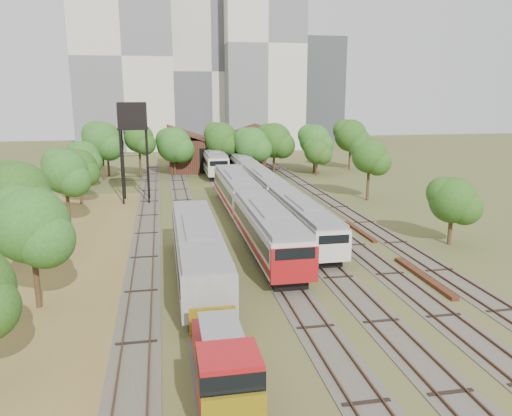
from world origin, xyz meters
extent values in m
plane|color=#475123|center=(0.00, 0.00, 0.00)|extent=(240.00, 240.00, 0.00)
cube|color=brown|center=(-18.00, 8.00, 0.02)|extent=(14.00, 60.00, 0.04)
cube|color=#4C473D|center=(-12.00, 25.00, 0.03)|extent=(2.60, 80.00, 0.06)
cube|color=#472D1E|center=(-12.72, 25.00, 0.12)|extent=(0.08, 80.00, 0.14)
cube|color=#472D1E|center=(-11.28, 25.00, 0.12)|extent=(0.08, 80.00, 0.14)
cube|color=#4C473D|center=(-8.00, 25.00, 0.03)|extent=(2.60, 80.00, 0.06)
cube|color=#472D1E|center=(-8.72, 25.00, 0.12)|extent=(0.08, 80.00, 0.14)
cube|color=#472D1E|center=(-7.28, 25.00, 0.12)|extent=(0.08, 80.00, 0.14)
cube|color=#4C473D|center=(-2.00, 25.00, 0.03)|extent=(2.60, 80.00, 0.06)
cube|color=#472D1E|center=(-2.72, 25.00, 0.12)|extent=(0.08, 80.00, 0.14)
cube|color=#472D1E|center=(-1.28, 25.00, 0.12)|extent=(0.08, 80.00, 0.14)
cube|color=#4C473D|center=(2.00, 25.00, 0.03)|extent=(2.60, 80.00, 0.06)
cube|color=#472D1E|center=(1.28, 25.00, 0.12)|extent=(0.08, 80.00, 0.14)
cube|color=#472D1E|center=(2.72, 25.00, 0.12)|extent=(0.08, 80.00, 0.14)
cube|color=#4C473D|center=(6.00, 25.00, 0.03)|extent=(2.60, 80.00, 0.06)
cube|color=#472D1E|center=(5.28, 25.00, 0.12)|extent=(0.08, 80.00, 0.14)
cube|color=#472D1E|center=(6.72, 25.00, 0.12)|extent=(0.08, 80.00, 0.14)
cube|color=#4C473D|center=(10.00, 25.00, 0.03)|extent=(2.60, 80.00, 0.06)
cube|color=#472D1E|center=(9.28, 25.00, 0.12)|extent=(0.08, 80.00, 0.14)
cube|color=#472D1E|center=(10.72, 25.00, 0.12)|extent=(0.08, 80.00, 0.14)
cube|color=black|center=(-2.00, 9.15, 0.44)|extent=(2.41, 15.64, 0.88)
cube|color=beige|center=(-2.00, 9.15, 2.24)|extent=(3.17, 17.00, 2.74)
cube|color=black|center=(-2.00, 9.15, 2.57)|extent=(3.23, 15.64, 0.93)
cube|color=slate|center=(-2.00, 9.15, 3.81)|extent=(2.92, 16.66, 0.39)
cube|color=maroon|center=(-2.00, 9.15, 1.48)|extent=(3.23, 16.66, 0.49)
cube|color=maroon|center=(-2.00, 0.70, 2.11)|extent=(3.21, 0.25, 2.46)
cube|color=black|center=(-2.00, 26.65, 0.44)|extent=(2.41, 15.64, 0.88)
cube|color=beige|center=(-2.00, 26.65, 2.24)|extent=(3.17, 17.00, 2.74)
cube|color=black|center=(-2.00, 26.65, 2.57)|extent=(3.23, 15.64, 0.93)
cube|color=slate|center=(-2.00, 26.65, 3.81)|extent=(2.92, 16.66, 0.39)
cube|color=maroon|center=(-2.00, 26.65, 1.48)|extent=(3.23, 16.66, 0.49)
cube|color=black|center=(2.00, 12.99, 0.38)|extent=(2.10, 15.64, 0.76)
cube|color=beige|center=(2.00, 12.99, 1.96)|extent=(2.77, 17.00, 2.39)
cube|color=black|center=(2.00, 12.99, 2.24)|extent=(2.83, 15.64, 0.81)
cube|color=slate|center=(2.00, 12.99, 3.32)|extent=(2.55, 16.66, 0.34)
cube|color=#1A6835|center=(2.00, 12.99, 1.29)|extent=(2.83, 16.66, 0.43)
cube|color=beige|center=(2.00, 4.54, 1.84)|extent=(2.81, 0.25, 2.15)
cube|color=black|center=(2.00, 30.49, 0.38)|extent=(2.10, 15.64, 0.76)
cube|color=beige|center=(2.00, 30.49, 1.96)|extent=(2.77, 17.00, 2.39)
cube|color=black|center=(2.00, 30.49, 2.24)|extent=(2.83, 15.64, 0.81)
cube|color=slate|center=(2.00, 30.49, 3.32)|extent=(2.55, 16.66, 0.34)
cube|color=#1A6835|center=(2.00, 30.49, 1.29)|extent=(2.83, 16.66, 0.43)
cube|color=black|center=(2.00, 47.99, 0.38)|extent=(2.10, 15.64, 0.76)
cube|color=beige|center=(2.00, 47.99, 1.96)|extent=(2.77, 17.00, 2.39)
cube|color=black|center=(2.00, 47.99, 2.24)|extent=(2.83, 15.64, 0.81)
cube|color=slate|center=(2.00, 47.99, 3.32)|extent=(2.55, 16.66, 0.34)
cube|color=#1A6835|center=(2.00, 47.99, 1.29)|extent=(2.83, 16.66, 0.43)
cube|color=black|center=(-2.00, 52.04, 0.44)|extent=(2.40, 14.72, 0.87)
cube|color=beige|center=(-2.00, 52.04, 2.23)|extent=(3.16, 16.00, 2.73)
cube|color=black|center=(-2.00, 52.04, 2.56)|extent=(3.22, 14.72, 0.93)
cube|color=slate|center=(-2.00, 52.04, 3.79)|extent=(2.91, 15.68, 0.39)
cube|color=#1A6835|center=(-2.00, 52.04, 1.47)|extent=(3.22, 15.68, 0.49)
cube|color=beige|center=(-2.00, 44.09, 2.10)|extent=(3.20, 0.25, 2.45)
cube|color=black|center=(-8.00, -9.16, 0.41)|extent=(1.98, 7.20, 0.81)
cube|color=maroon|center=(-8.00, -8.36, 1.49)|extent=(2.26, 4.40, 1.35)
cube|color=maroon|center=(-8.00, -11.76, 2.03)|extent=(2.44, 2.35, 2.44)
cube|color=black|center=(-8.00, -11.76, 2.62)|extent=(2.48, 2.39, 0.81)
cube|color=gold|center=(-8.00, -13.11, 1.44)|extent=(2.44, 0.20, 1.62)
cube|color=gold|center=(-8.00, -5.21, 1.44)|extent=(2.44, 0.20, 1.62)
cube|color=slate|center=(-8.00, -9.16, 2.98)|extent=(1.80, 3.60, 0.18)
cube|color=black|center=(-8.00, 4.84, 0.43)|extent=(2.36, 16.56, 0.86)
cube|color=gray|center=(-8.00, 4.84, 2.20)|extent=(3.11, 18.00, 2.68)
cube|color=black|center=(-8.00, 4.84, 2.52)|extent=(3.17, 16.56, 0.91)
cube|color=slate|center=(-8.00, 4.84, 3.74)|extent=(2.86, 17.64, 0.39)
cylinder|color=black|center=(-15.00, 31.42, 4.43)|extent=(0.22, 0.22, 8.85)
cylinder|color=black|center=(-12.01, 31.42, 4.43)|extent=(0.22, 0.22, 8.85)
cylinder|color=black|center=(-15.00, 34.41, 4.43)|extent=(0.22, 0.22, 8.85)
cylinder|color=black|center=(-12.01, 34.41, 4.43)|extent=(0.22, 0.22, 8.85)
cube|color=black|center=(-13.51, 32.91, 8.95)|extent=(3.49, 3.49, 0.20)
cube|color=black|center=(-13.51, 32.91, 10.55)|extent=(3.32, 3.32, 2.99)
cube|color=#502817|center=(8.00, 1.88, 0.14)|extent=(0.54, 8.16, 0.27)
cube|color=#502817|center=(8.20, 14.31, 0.12)|extent=(0.44, 7.11, 0.23)
cube|color=#351A13|center=(-1.00, 58.00, 2.75)|extent=(16.00, 11.00, 5.50)
cube|color=#351A13|center=(-5.00, 58.00, 6.10)|extent=(8.45, 11.55, 2.96)
cube|color=#351A13|center=(3.00, 58.00, 6.10)|extent=(8.45, 11.55, 2.96)
cube|color=black|center=(-1.00, 52.55, 2.20)|extent=(6.40, 0.15, 4.12)
cylinder|color=#382616|center=(-18.18, 1.81, 2.10)|extent=(0.36, 0.36, 4.19)
sphere|color=#214B14|center=(-18.18, 1.81, 5.34)|extent=(4.62, 4.62, 4.62)
cylinder|color=#382616|center=(-21.49, 12.00, 2.14)|extent=(0.36, 0.36, 4.28)
sphere|color=#214B14|center=(-21.49, 12.00, 5.45)|extent=(5.01, 5.01, 5.01)
cylinder|color=#382616|center=(-19.72, 22.26, 2.16)|extent=(0.36, 0.36, 4.32)
sphere|color=#214B14|center=(-19.72, 22.26, 5.50)|extent=(4.43, 4.43, 4.43)
cylinder|color=#382616|center=(-20.02, 32.59, 1.75)|extent=(0.36, 0.36, 3.51)
sphere|color=#214B14|center=(-20.02, 32.59, 4.46)|extent=(4.31, 4.31, 4.31)
cylinder|color=#382616|center=(-21.03, 43.27, 1.69)|extent=(0.36, 0.36, 3.38)
sphere|color=#214B14|center=(-21.03, 43.27, 4.30)|extent=(4.60, 4.60, 4.60)
cylinder|color=#382616|center=(-18.82, 53.86, 2.37)|extent=(0.36, 0.36, 4.74)
sphere|color=#214B14|center=(-18.82, 53.86, 6.04)|extent=(4.69, 4.69, 4.69)
cylinder|color=#382616|center=(-19.12, 49.47, 2.40)|extent=(0.36, 0.36, 4.81)
sphere|color=#214B14|center=(-19.12, 49.47, 6.12)|extent=(5.70, 5.70, 5.70)
cylinder|color=#382616|center=(-13.63, 50.25, 2.49)|extent=(0.36, 0.36, 4.98)
sphere|color=#214B14|center=(-13.63, 50.25, 6.34)|extent=(4.50, 4.50, 4.50)
cylinder|color=#382616|center=(-8.25, 52.22, 1.95)|extent=(0.36, 0.36, 3.90)
sphere|color=#214B14|center=(-8.25, 52.22, 4.97)|extent=(5.61, 5.61, 5.61)
cylinder|color=#382616|center=(-0.59, 52.29, 2.28)|extent=(0.36, 0.36, 4.56)
sphere|color=#214B14|center=(-0.59, 52.29, 5.81)|extent=(5.30, 5.30, 5.30)
cylinder|color=#382616|center=(3.99, 49.53, 2.00)|extent=(0.36, 0.36, 4.01)
sphere|color=#214B14|center=(3.99, 49.53, 5.10)|extent=(5.42, 5.42, 5.42)
cylinder|color=#382616|center=(8.35, 52.74, 2.09)|extent=(0.36, 0.36, 4.19)
sphere|color=#214B14|center=(8.35, 52.74, 5.33)|extent=(5.87, 5.87, 5.87)
cylinder|color=#382616|center=(14.90, 50.93, 2.14)|extent=(0.36, 0.36, 4.28)
sphere|color=#214B14|center=(14.90, 50.93, 5.45)|extent=(5.17, 5.17, 5.17)
cylinder|color=#382616|center=(21.92, 52.79, 2.33)|extent=(0.36, 0.36, 4.66)
sphere|color=#214B14|center=(21.92, 52.79, 5.93)|extent=(5.53, 5.53, 5.53)
cylinder|color=#382616|center=(14.47, 9.24, 1.58)|extent=(0.36, 0.36, 3.16)
sphere|color=#214B14|center=(14.47, 9.24, 4.02)|extent=(4.05, 4.05, 4.05)
cylinder|color=#382616|center=(14.86, 28.30, 2.20)|extent=(0.36, 0.36, 4.40)
sphere|color=#214B14|center=(14.86, 28.30, 5.60)|extent=(4.36, 4.36, 4.36)
cylinder|color=#382616|center=(14.44, 48.17, 1.53)|extent=(0.36, 0.36, 3.06)
sphere|color=#214B14|center=(14.44, 48.17, 3.90)|extent=(4.10, 4.10, 4.10)
cube|color=beige|center=(-18.00, 95.00, 21.00)|extent=(22.00, 16.00, 42.00)
cube|color=beige|center=(2.00, 100.00, 18.00)|extent=(20.00, 18.00, 36.00)
cube|color=beige|center=(14.00, 92.00, 24.00)|extent=(18.00, 16.00, 48.00)
cube|color=#3B3E42|center=(34.00, 110.00, 14.00)|extent=(12.00, 12.00, 28.00)
camera|label=1|loc=(-10.23, -29.22, 13.11)|focal=35.00mm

